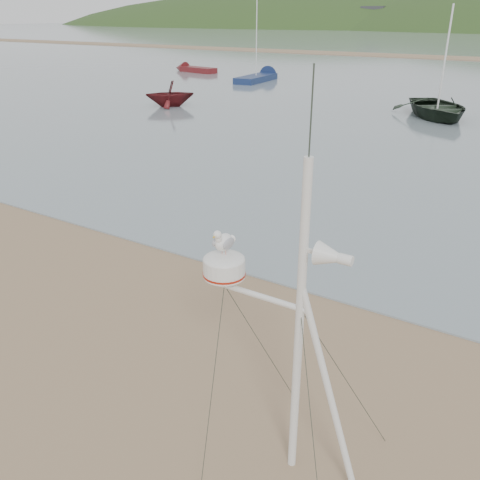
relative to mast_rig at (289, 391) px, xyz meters
The scene contains 6 objects.
ground 3.62m from the mast_rig, behind, with size 560.00×560.00×0.00m, color #80654A.
mast_rig is the anchor object (origin of this frame).
boat_dark 26.03m from the mast_rig, 98.64° to the left, with size 3.90×1.13×5.47m, color black.
boat_red 28.13m from the mast_rig, 132.32° to the left, with size 2.54×1.55×2.95m, color #551316.
sailboat_blue_near 42.18m from the mast_rig, 119.94° to the left, with size 2.30×7.12×6.96m.
dinghy_red_far 49.11m from the mast_rig, 128.77° to the left, with size 5.49×2.19×1.30m.
Camera 1 is at (5.48, -4.59, 5.34)m, focal length 38.00 mm.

